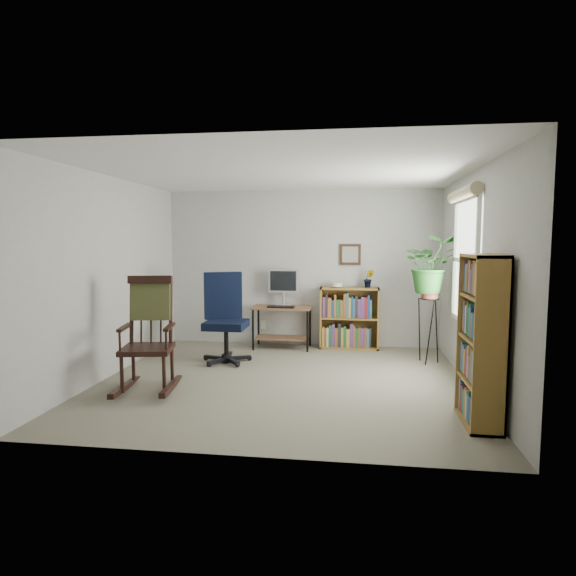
# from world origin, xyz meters

# --- Properties ---
(floor) EXTENTS (4.20, 4.00, 0.00)m
(floor) POSITION_xyz_m (0.00, 0.00, 0.00)
(floor) COLOR gray
(floor) RESTS_ON ground
(ceiling) EXTENTS (4.20, 4.00, 0.00)m
(ceiling) POSITION_xyz_m (0.00, 0.00, 2.40)
(ceiling) COLOR silver
(ceiling) RESTS_ON ground
(wall_back) EXTENTS (4.20, 0.00, 2.40)m
(wall_back) POSITION_xyz_m (0.00, 2.00, 1.20)
(wall_back) COLOR #B6B7B2
(wall_back) RESTS_ON ground
(wall_front) EXTENTS (4.20, 0.00, 2.40)m
(wall_front) POSITION_xyz_m (0.00, -2.00, 1.20)
(wall_front) COLOR #B6B7B2
(wall_front) RESTS_ON ground
(wall_left) EXTENTS (0.00, 4.00, 2.40)m
(wall_left) POSITION_xyz_m (-2.10, 0.00, 1.20)
(wall_left) COLOR #B6B7B2
(wall_left) RESTS_ON ground
(wall_right) EXTENTS (0.00, 4.00, 2.40)m
(wall_right) POSITION_xyz_m (2.10, 0.00, 1.20)
(wall_right) COLOR #B6B7B2
(wall_right) RESTS_ON ground
(window) EXTENTS (0.12, 1.20, 1.50)m
(window) POSITION_xyz_m (2.06, 0.30, 1.40)
(window) COLOR white
(window) RESTS_ON wall_right
(desk) EXTENTS (0.88, 0.49, 0.64)m
(desk) POSITION_xyz_m (-0.27, 1.70, 0.32)
(desk) COLOR brown
(desk) RESTS_ON floor
(monitor) EXTENTS (0.46, 0.16, 0.56)m
(monitor) POSITION_xyz_m (-0.27, 1.84, 0.92)
(monitor) COLOR silver
(monitor) RESTS_ON desk
(keyboard) EXTENTS (0.40, 0.15, 0.02)m
(keyboard) POSITION_xyz_m (-0.27, 1.58, 0.65)
(keyboard) COLOR black
(keyboard) RESTS_ON desk
(office_chair) EXTENTS (0.88, 0.88, 1.22)m
(office_chair) POSITION_xyz_m (-0.88, 0.74, 0.61)
(office_chair) COLOR black
(office_chair) RESTS_ON floor
(rocking_chair) EXTENTS (0.85, 1.19, 1.26)m
(rocking_chair) POSITION_xyz_m (-1.41, -0.55, 0.63)
(rocking_chair) COLOR black
(rocking_chair) RESTS_ON floor
(low_bookshelf) EXTENTS (0.88, 0.29, 0.93)m
(low_bookshelf) POSITION_xyz_m (0.74, 1.82, 0.47)
(low_bookshelf) COLOR olive
(low_bookshelf) RESTS_ON floor
(tall_bookshelf) EXTENTS (0.28, 0.66, 1.51)m
(tall_bookshelf) POSITION_xyz_m (1.92, -1.07, 0.76)
(tall_bookshelf) COLOR olive
(tall_bookshelf) RESTS_ON floor
(plant_stand) EXTENTS (0.29, 0.29, 1.01)m
(plant_stand) POSITION_xyz_m (1.80, 1.08, 0.51)
(plant_stand) COLOR black
(plant_stand) RESTS_ON floor
(spider_plant) EXTENTS (1.69, 1.88, 1.46)m
(spider_plant) POSITION_xyz_m (1.80, 1.08, 1.67)
(spider_plant) COLOR #286D26
(spider_plant) RESTS_ON plant_stand
(potted_plant_small) EXTENTS (0.13, 0.24, 0.11)m
(potted_plant_small) POSITION_xyz_m (1.02, 1.83, 0.98)
(potted_plant_small) COLOR #286D26
(potted_plant_small) RESTS_ON low_bookshelf
(framed_picture) EXTENTS (0.32, 0.04, 0.32)m
(framed_picture) POSITION_xyz_m (0.74, 1.97, 1.42)
(framed_picture) COLOR black
(framed_picture) RESTS_ON wall_back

